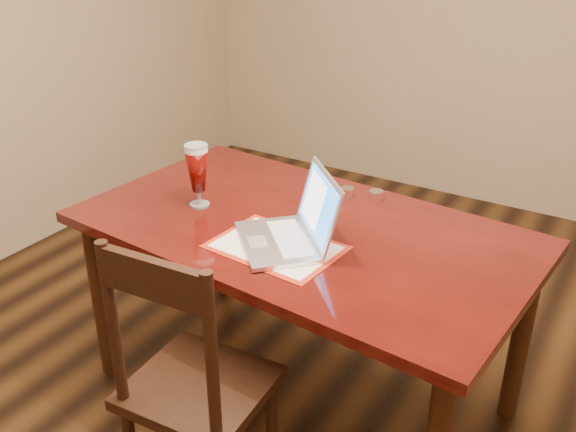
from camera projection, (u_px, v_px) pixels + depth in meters
The scene contains 3 objects.
ground at pixel (316, 415), 2.69m from camera, with size 5.00×5.00×0.00m, color black.
dining_table at pixel (299, 247), 2.51m from camera, with size 1.81×1.12×1.08m.
dining_chair at pixel (193, 386), 2.12m from camera, with size 0.48×0.46×1.06m.
Camera 1 is at (0.97, -1.81, 1.94)m, focal length 40.00 mm.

